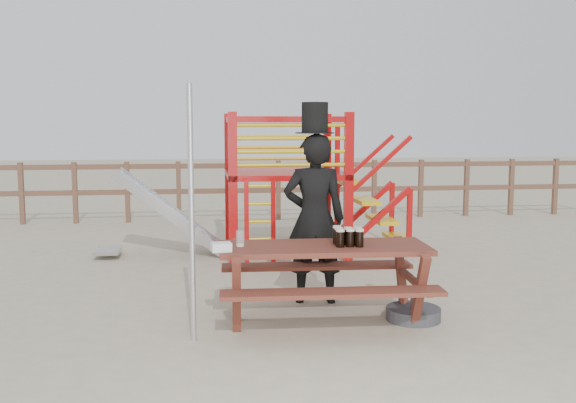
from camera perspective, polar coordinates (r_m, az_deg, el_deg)
name	(u,v)px	position (r m, az deg, el deg)	size (l,w,h in m)	color
ground	(310,327)	(6.26, 1.96, -11.13)	(60.00, 60.00, 0.00)	#B5A98C
back_fence	(254,184)	(12.96, -3.06, 1.58)	(15.09, 0.09, 1.20)	brown
playground_fort	(279,182)	(9.55, -0.77, 1.72)	(4.71, 1.84, 2.10)	#B20B0C
picnic_table	(324,274)	(6.26, 3.24, -6.48)	(2.06, 1.47, 0.77)	maroon
man_with_hat	(314,214)	(6.93, 2.36, -1.11)	(0.71, 0.51, 2.17)	black
metal_pole	(192,215)	(5.69, -8.57, -1.19)	(0.05, 0.05, 2.28)	#B2B2B7
parasol_base	(413,314)	(6.58, 11.08, -9.76)	(0.54, 0.54, 0.23)	#35363A
paper_bag	(221,247)	(5.92, -5.97, -4.05)	(0.18, 0.14, 0.08)	white
stout_pints	(347,237)	(6.19, 5.29, -3.13)	(0.27, 0.30, 0.17)	black
empty_glasses	(240,239)	(6.14, -4.27, -3.36)	(0.08, 0.08, 0.15)	silver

